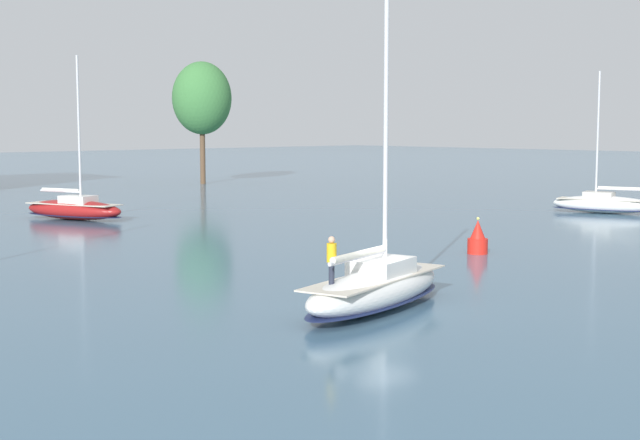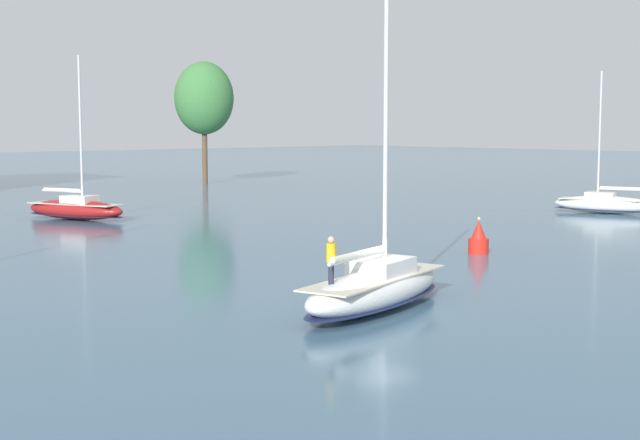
# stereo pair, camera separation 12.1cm
# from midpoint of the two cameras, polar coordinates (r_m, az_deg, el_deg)

# --- Properties ---
(ground_plane) EXTENTS (400.00, 400.00, 0.00)m
(ground_plane) POSITION_cam_midpoint_polar(r_m,az_deg,el_deg) (32.86, 3.67, -5.72)
(ground_plane) COLOR #42667F
(tree_shore_left) EXTENTS (6.85, 6.85, 14.10)m
(tree_shore_left) POSITION_cam_midpoint_polar(r_m,az_deg,el_deg) (104.60, -7.40, 7.72)
(tree_shore_left) COLOR brown
(tree_shore_left) RESTS_ON ground
(sailboat_main) EXTENTS (9.16, 4.68, 12.13)m
(sailboat_main) POSITION_cam_midpoint_polar(r_m,az_deg,el_deg) (32.72, 3.69, -4.29)
(sailboat_main) COLOR white
(sailboat_main) RESTS_ON ground
(sailboat_moored_near_marina) EXTENTS (4.46, 8.20, 10.87)m
(sailboat_moored_near_marina) POSITION_cam_midpoint_polar(r_m,az_deg,el_deg) (72.05, 17.84, 1.01)
(sailboat_moored_near_marina) COLOR white
(sailboat_moored_near_marina) RESTS_ON ground
(sailboat_moored_far_slip) EXTENTS (5.19, 8.75, 11.63)m
(sailboat_moored_far_slip) POSITION_cam_midpoint_polar(r_m,az_deg,el_deg) (66.24, -15.31, 0.71)
(sailboat_moored_far_slip) COLOR maroon
(sailboat_moored_far_slip) RESTS_ON ground
(channel_buoy) EXTENTS (1.07, 1.07, 1.94)m
(channel_buoy) POSITION_cam_midpoint_polar(r_m,az_deg,el_deg) (47.48, 10.19, -1.23)
(channel_buoy) COLOR red
(channel_buoy) RESTS_ON ground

